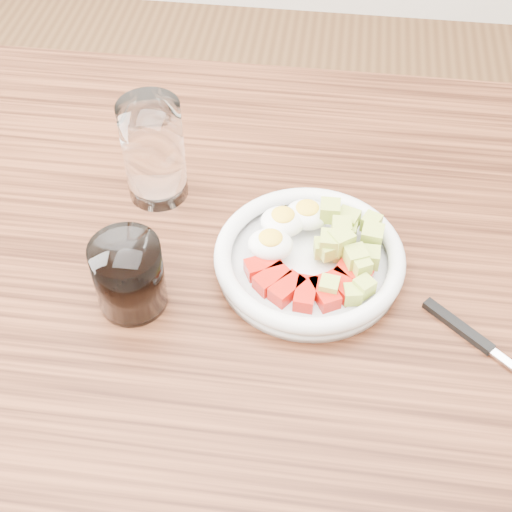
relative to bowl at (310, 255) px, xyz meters
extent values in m
cube|color=brown|center=(-0.05, -0.03, -0.04)|extent=(1.50, 0.90, 0.04)
cylinder|color=white|center=(0.00, 0.00, -0.01)|extent=(0.22, 0.22, 0.01)
torus|color=white|center=(0.00, 0.00, 0.00)|extent=(0.23, 0.23, 0.02)
cube|color=red|center=(-0.05, -0.03, 0.00)|extent=(0.05, 0.04, 0.02)
cube|color=red|center=(-0.04, -0.04, 0.00)|extent=(0.05, 0.05, 0.02)
cube|color=red|center=(-0.02, -0.06, 0.00)|extent=(0.04, 0.05, 0.02)
cube|color=red|center=(0.00, -0.06, 0.00)|extent=(0.03, 0.04, 0.02)
cube|color=red|center=(0.02, -0.06, 0.00)|extent=(0.04, 0.05, 0.02)
cube|color=red|center=(0.04, -0.04, 0.00)|extent=(0.05, 0.05, 0.02)
cube|color=red|center=(0.05, -0.03, 0.00)|extent=(0.05, 0.04, 0.02)
ellipsoid|color=white|center=(-0.04, 0.04, 0.01)|extent=(0.05, 0.05, 0.03)
ellipsoid|color=yellow|center=(-0.04, 0.04, 0.02)|extent=(0.03, 0.03, 0.01)
ellipsoid|color=white|center=(-0.01, 0.06, 0.01)|extent=(0.05, 0.05, 0.03)
ellipsoid|color=yellow|center=(-0.01, 0.06, 0.02)|extent=(0.03, 0.03, 0.01)
ellipsoid|color=white|center=(-0.05, 0.00, 0.01)|extent=(0.05, 0.05, 0.03)
ellipsoid|color=yellow|center=(-0.05, 0.00, 0.02)|extent=(0.03, 0.03, 0.01)
cube|color=#B4BD48|center=(0.04, 0.03, 0.01)|extent=(0.02, 0.02, 0.02)
cube|color=#B4BD48|center=(0.07, 0.05, 0.02)|extent=(0.03, 0.03, 0.02)
cube|color=#B4BD48|center=(0.01, 0.00, 0.01)|extent=(0.02, 0.02, 0.02)
cube|color=#B4BD48|center=(0.02, 0.00, 0.02)|extent=(0.03, 0.03, 0.02)
cube|color=#B4BD48|center=(0.03, 0.04, 0.01)|extent=(0.02, 0.02, 0.02)
cube|color=#B4BD48|center=(0.05, -0.01, 0.02)|extent=(0.03, 0.03, 0.02)
cube|color=#B4BD48|center=(0.06, -0.03, 0.02)|extent=(0.03, 0.03, 0.02)
cube|color=#B4BD48|center=(0.02, 0.00, 0.02)|extent=(0.02, 0.02, 0.02)
cube|color=#B4BD48|center=(0.04, 0.05, 0.02)|extent=(0.03, 0.03, 0.03)
cube|color=#B4BD48|center=(0.07, 0.02, 0.02)|extent=(0.03, 0.03, 0.02)
cube|color=#B4BD48|center=(0.05, -0.06, 0.00)|extent=(0.02, 0.02, 0.02)
cube|color=#B4BD48|center=(0.02, 0.05, 0.02)|extent=(0.02, 0.02, 0.02)
cube|color=#B4BD48|center=(0.03, 0.03, 0.03)|extent=(0.02, 0.02, 0.02)
cube|color=#B4BD48|center=(0.04, 0.01, 0.01)|extent=(0.03, 0.03, 0.02)
cube|color=#B4BD48|center=(0.07, -0.01, 0.01)|extent=(0.02, 0.02, 0.02)
cube|color=#B4BD48|center=(0.07, -0.05, 0.01)|extent=(0.03, 0.03, 0.02)
cube|color=#B4BD48|center=(0.03, -0.05, 0.01)|extent=(0.02, 0.02, 0.02)
cube|color=#B4BD48|center=(0.04, 0.01, 0.03)|extent=(0.03, 0.03, 0.02)
cube|color=black|center=(0.17, -0.07, -0.02)|extent=(0.08, 0.07, 0.01)
cube|color=silver|center=(0.23, -0.12, -0.02)|extent=(0.05, 0.04, 0.00)
cylinder|color=white|center=(-0.21, 0.11, 0.05)|extent=(0.08, 0.08, 0.14)
cylinder|color=white|center=(-0.20, -0.08, 0.02)|extent=(0.08, 0.08, 0.09)
cylinder|color=black|center=(-0.20, -0.08, 0.02)|extent=(0.07, 0.07, 0.08)
camera|label=1|loc=(0.01, -0.57, 0.63)|focal=50.00mm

